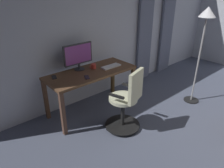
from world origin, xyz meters
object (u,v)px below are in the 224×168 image
Objects in this scene: office_chair at (127,103)px; cell_phone_by_monitor at (87,77)px; mug_tea at (93,66)px; desk at (91,76)px; computer_monitor at (78,55)px; cell_phone_face_up at (54,77)px; floor_lamp at (205,28)px; computer_keyboard at (111,66)px.

office_chair is 7.06× the size of cell_phone_by_monitor.
office_chair reaches higher than mug_tea.
computer_monitor is at bearing -64.22° from desk.
cell_phone_face_up is at bearing -8.43° from mug_tea.
cell_phone_face_up is 2.65m from floor_lamp.
computer_keyboard is 1.01m from cell_phone_face_up.
computer_monitor is at bearing -157.40° from cell_phone_face_up.
office_chair reaches higher than cell_phone_face_up.
cell_phone_face_up is (0.98, -0.25, -0.01)m from computer_keyboard.
cell_phone_by_monitor is at bearing 96.40° from office_chair.
mug_tea reaches higher than computer_keyboard.
office_chair reaches higher than desk.
floor_lamp is at bearing 179.98° from cell_phone_by_monitor.
floor_lamp reaches higher than computer_monitor.
floor_lamp is at bearing 170.56° from cell_phone_face_up.
floor_lamp reaches higher than cell_phone_by_monitor.
desk is at bearing 77.89° from office_chair.
computer_keyboard is 1.73m from floor_lamp.
office_chair is 0.94m from mug_tea.
computer_monitor is at bearing -80.57° from cell_phone_by_monitor.
mug_tea is (-0.04, -0.88, 0.33)m from office_chair.
computer_monitor is 0.47m from cell_phone_by_monitor.
computer_keyboard reaches higher than cell_phone_by_monitor.
computer_monitor is 0.61m from computer_keyboard.
floor_lamp is at bearing 144.89° from computer_monitor.
cell_phone_face_up is at bearing -14.03° from computer_keyboard.
office_chair is 0.85m from computer_keyboard.
computer_keyboard is 2.92× the size of mug_tea.
floor_lamp is (-1.28, 0.96, 0.65)m from computer_keyboard.
floor_lamp reaches higher than mug_tea.
floor_lamp is at bearing -25.09° from office_chair.
floor_lamp is (-1.56, 1.11, 0.62)m from mug_tea.
cell_phone_face_up is 1.14× the size of mug_tea.
computer_keyboard is at bearing -175.33° from cell_phone_face_up.
cell_phone_by_monitor is 2.16m from floor_lamp.
computer_monitor is (0.17, -1.01, 0.54)m from office_chair.
mug_tea is at bearing -26.69° from computer_keyboard.
computer_keyboard is (-0.49, 0.28, -0.25)m from computer_monitor.
cell_phone_by_monitor is 1.14× the size of mug_tea.
office_chair is 7.06× the size of cell_phone_face_up.
office_chair is at bearing 138.04° from cell_phone_by_monitor.
office_chair is 2.77× the size of computer_keyboard.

